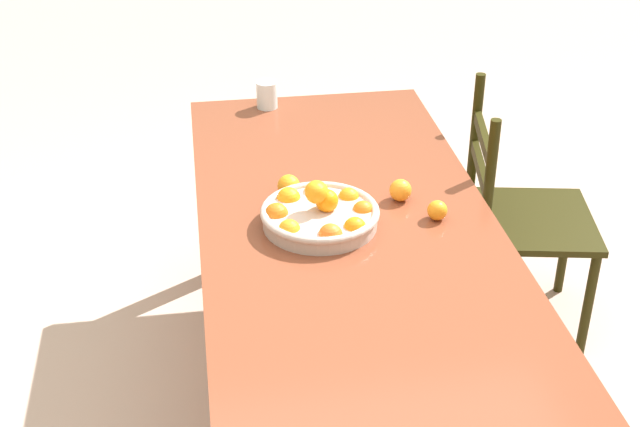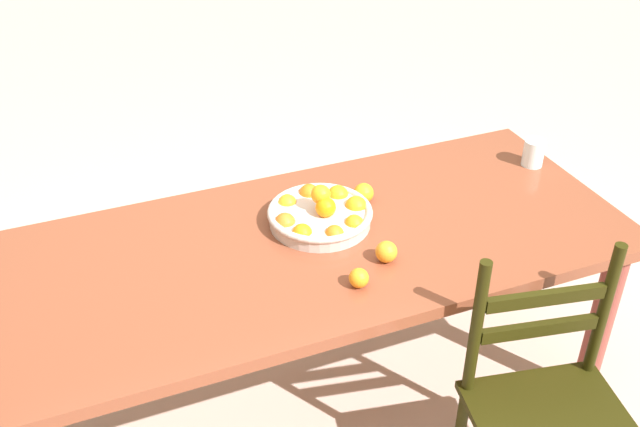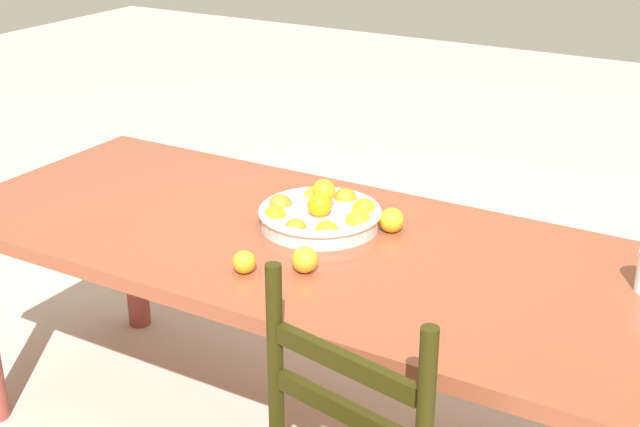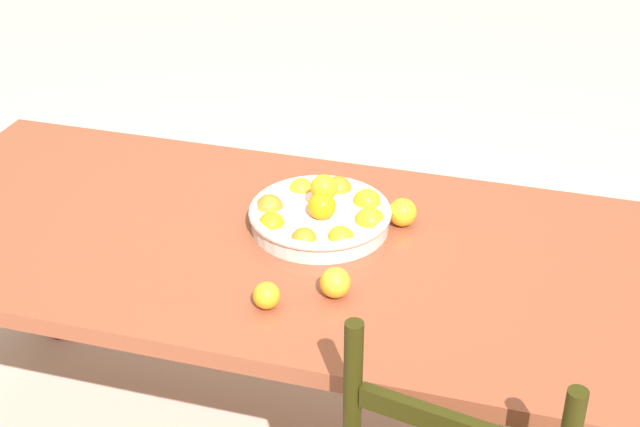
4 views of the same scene
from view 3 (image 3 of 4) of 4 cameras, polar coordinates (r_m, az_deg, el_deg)
name	(u,v)px [view 3 (image 3 of 4)]	position (r m, az deg, el deg)	size (l,w,h in m)	color
dining_table	(293,265)	(2.50, -1.80, -3.38)	(2.06, 0.89, 0.74)	brown
fruit_bowl	(321,215)	(2.50, 0.06, -0.08)	(0.35, 0.35, 0.14)	beige
orange_loose_0	(392,220)	(2.47, 4.68, -0.43)	(0.07, 0.07, 0.07)	orange
orange_loose_1	(244,262)	(2.24, -4.96, -3.16)	(0.06, 0.06, 0.06)	orange
orange_loose_2	(305,260)	(2.23, -0.99, -3.02)	(0.07, 0.07, 0.07)	orange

